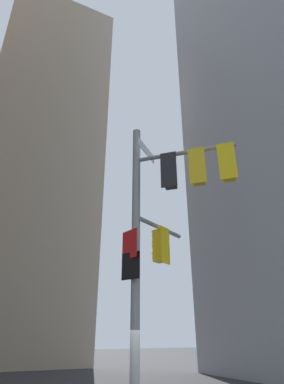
% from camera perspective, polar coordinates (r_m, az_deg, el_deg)
% --- Properties ---
extents(building_mid_block, '(12.15, 12.15, 42.02)m').
position_cam_1_polar(building_mid_block, '(38.83, -18.14, 5.34)').
color(building_mid_block, tan).
rests_on(building_mid_block, ground).
extents(signal_pole_assembly, '(2.60, 3.40, 8.54)m').
position_cam_1_polar(signal_pole_assembly, '(9.05, 3.96, -5.48)').
color(signal_pole_assembly, gray).
rests_on(signal_pole_assembly, ground).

